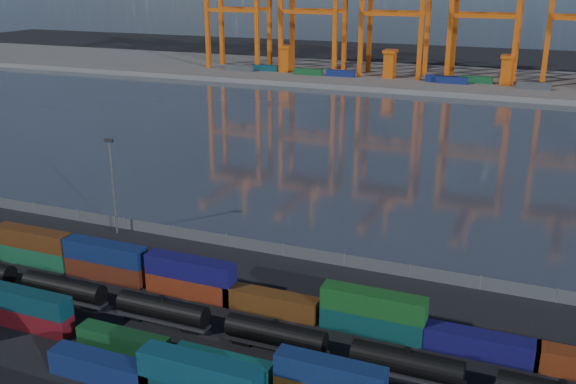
% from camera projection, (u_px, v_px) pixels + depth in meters
% --- Properties ---
extents(ground, '(700.00, 700.00, 0.00)m').
position_uv_depth(ground, '(193.00, 347.00, 76.34)').
color(ground, black).
rests_on(ground, ground).
extents(harbor_water, '(700.00, 700.00, 0.00)m').
position_uv_depth(harbor_water, '(396.00, 142.00, 168.33)').
color(harbor_water, '#2D3542').
rests_on(harbor_water, ground).
extents(far_quay, '(700.00, 70.00, 2.00)m').
position_uv_depth(far_quay, '(455.00, 80.00, 260.00)').
color(far_quay, '#514F4C').
rests_on(far_quay, ground).
extents(container_row_south, '(140.77, 2.67, 5.68)m').
position_uv_depth(container_row_south, '(25.00, 341.00, 73.28)').
color(container_row_south, '#393C3D').
rests_on(container_row_south, ground).
extents(container_row_mid, '(140.41, 2.37, 5.05)m').
position_uv_depth(container_row_mid, '(208.00, 360.00, 70.92)').
color(container_row_mid, '#46494C').
rests_on(container_row_mid, ground).
extents(container_row_north, '(129.47, 2.63, 5.61)m').
position_uv_depth(container_row_north, '(128.00, 268.00, 91.33)').
color(container_row_north, '#101452').
rests_on(container_row_north, ground).
extents(tanker_string, '(105.70, 2.73, 3.90)m').
position_uv_depth(tanker_string, '(276.00, 335.00, 75.18)').
color(tanker_string, black).
rests_on(tanker_string, ground).
extents(waterfront_fence, '(160.12, 0.12, 2.20)m').
position_uv_depth(waterfront_fence, '(283.00, 250.00, 100.55)').
color(waterfront_fence, '#595B5E').
rests_on(waterfront_fence, ground).
extents(yard_light_mast, '(1.60, 0.40, 16.60)m').
position_uv_depth(yard_light_mast, '(113.00, 181.00, 106.83)').
color(yard_light_mast, slate).
rests_on(yard_light_mast, ground).
extents(quay_containers, '(172.58, 10.99, 2.60)m').
position_uv_depth(quay_containers, '(422.00, 78.00, 250.44)').
color(quay_containers, navy).
rests_on(quay_containers, far_quay).
extents(straddle_carriers, '(140.00, 7.00, 11.10)m').
position_uv_depth(straddle_carriers, '(446.00, 66.00, 249.92)').
color(straddle_carriers, '#D2540E').
rests_on(straddle_carriers, far_quay).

